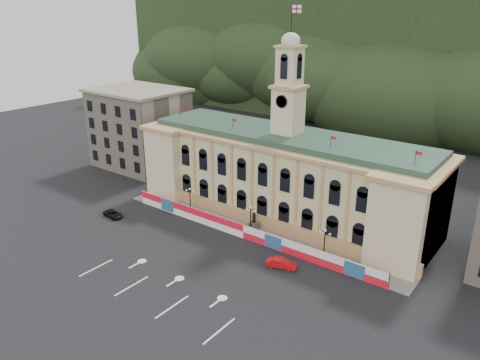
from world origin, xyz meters
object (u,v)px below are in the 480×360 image
Objects in this scene: red_sedan at (281,263)px; black_suv at (113,214)px; lamp_center at (251,218)px; statue at (254,226)px.

red_sedan reaches higher than black_suv.
lamp_center is 1.18× the size of black_suv.
lamp_center is at bearing -62.75° from black_suv.
black_suv is (-24.38, -9.90, -2.49)m from lamp_center.
black_suv is (-34.55, -3.81, -0.16)m from red_sedan.
lamp_center reaches higher than black_suv.
black_suv is at bearing -155.92° from statue.
lamp_center is 1.08× the size of red_sedan.
lamp_center reaches higher than red_sedan.
statue is 0.72× the size of lamp_center.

